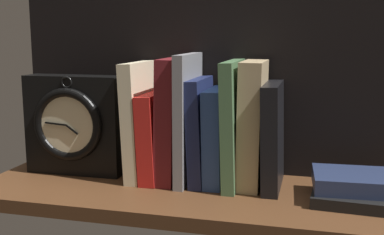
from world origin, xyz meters
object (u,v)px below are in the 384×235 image
at_px(book_navy_bierce, 201,131).
at_px(book_tan_shortstories, 252,124).
at_px(book_maroon_dawkins, 173,120).
at_px(book_cream_twain, 140,120).
at_px(book_gray_chess, 188,118).
at_px(book_green_romantic, 234,123).
at_px(book_red_requiem, 156,136).
at_px(book_blue_modern, 217,136).
at_px(book_black_skeptic, 273,136).
at_px(book_stack_side, 353,188).
at_px(framed_clock, 74,125).

xyz_separation_m(book_navy_bierce, book_tan_shortstories, (0.10, 0.00, 0.02)).
bearing_deg(book_maroon_dawkins, book_cream_twain, 180.00).
bearing_deg(book_cream_twain, book_gray_chess, 0.00).
relative_size(book_maroon_dawkins, book_green_romantic, 1.01).
relative_size(book_cream_twain, book_red_requiem, 1.35).
bearing_deg(book_navy_bierce, book_maroon_dawkins, 180.00).
bearing_deg(book_navy_bierce, book_red_requiem, 180.00).
bearing_deg(book_red_requiem, book_tan_shortstories, 0.00).
bearing_deg(book_blue_modern, book_gray_chess, 180.00).
bearing_deg(book_blue_modern, book_black_skeptic, -0.00).
relative_size(book_navy_bierce, book_green_romantic, 0.85).
bearing_deg(book_tan_shortstories, book_green_romantic, 180.00).
bearing_deg(book_blue_modern, book_stack_side, -10.23).
height_order(book_navy_bierce, book_blue_modern, book_navy_bierce).
xyz_separation_m(book_tan_shortstories, framed_clock, (-0.36, -0.01, -0.02)).
height_order(book_navy_bierce, book_tan_shortstories, book_tan_shortstories).
relative_size(book_red_requiem, book_black_skeptic, 0.87).
distance_m(book_cream_twain, book_tan_shortstories, 0.22).
bearing_deg(book_red_requiem, book_stack_side, -6.87).
distance_m(book_red_requiem, book_black_skeptic, 0.23).
bearing_deg(book_black_skeptic, book_cream_twain, 180.00).
bearing_deg(book_tan_shortstories, book_cream_twain, 180.00).
distance_m(book_black_skeptic, book_stack_side, 0.17).
bearing_deg(framed_clock, book_blue_modern, 2.66).
distance_m(book_blue_modern, framed_clock, 0.30).
bearing_deg(book_gray_chess, book_navy_bierce, -0.00).
relative_size(book_cream_twain, book_gray_chess, 0.93).
distance_m(book_red_requiem, book_tan_shortstories, 0.19).
bearing_deg(book_green_romantic, book_cream_twain, 180.00).
distance_m(book_navy_bierce, book_black_skeptic, 0.14).
height_order(book_tan_shortstories, framed_clock, book_tan_shortstories).
bearing_deg(book_blue_modern, book_red_requiem, 180.00).
xyz_separation_m(book_green_romantic, book_black_skeptic, (0.07, -0.00, -0.02)).
bearing_deg(framed_clock, book_maroon_dawkins, 3.77).
bearing_deg(book_maroon_dawkins, book_gray_chess, 0.00).
xyz_separation_m(book_maroon_dawkins, book_tan_shortstories, (0.16, 0.00, -0.00)).
height_order(book_blue_modern, book_green_romantic, book_green_romantic).
distance_m(book_red_requiem, book_maroon_dawkins, 0.05).
bearing_deg(book_maroon_dawkins, book_green_romantic, 0.00).
bearing_deg(book_black_skeptic, framed_clock, -178.04).
distance_m(framed_clock, book_stack_side, 0.55).
bearing_deg(book_tan_shortstories, book_stack_side, -13.87).
xyz_separation_m(book_maroon_dawkins, book_stack_side, (0.34, -0.05, -0.10)).
bearing_deg(book_red_requiem, book_cream_twain, 180.00).
bearing_deg(book_navy_bierce, book_cream_twain, 180.00).
height_order(book_red_requiem, book_tan_shortstories, book_tan_shortstories).
bearing_deg(book_green_romantic, book_maroon_dawkins, 180.00).
xyz_separation_m(book_maroon_dawkins, framed_clock, (-0.21, -0.01, -0.02)).
relative_size(book_navy_bierce, framed_clock, 0.99).
height_order(book_navy_bierce, book_stack_side, book_navy_bierce).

